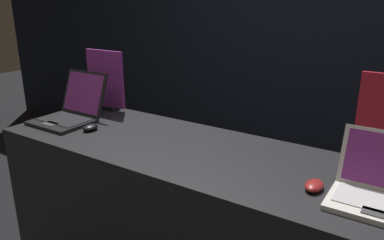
{
  "coord_description": "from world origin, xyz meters",
  "views": [
    {
      "loc": [
        0.92,
        -1.09,
        1.56
      ],
      "look_at": [
        -0.02,
        0.35,
        1.0
      ],
      "focal_mm": 35.0,
      "sensor_mm": 36.0,
      "label": 1
    }
  ],
  "objects_px": {
    "mouse_front": "(90,127)",
    "promo_stand_front": "(106,82)",
    "laptop_front": "(71,110)",
    "mouse_back": "(314,186)",
    "laptop_back": "(384,189)"
  },
  "relations": [
    {
      "from": "mouse_front",
      "to": "laptop_back",
      "type": "xyz_separation_m",
      "value": [
        1.49,
        0.03,
        0.04
      ]
    },
    {
      "from": "mouse_front",
      "to": "promo_stand_front",
      "type": "bearing_deg",
      "value": 122.71
    },
    {
      "from": "mouse_front",
      "to": "promo_stand_front",
      "type": "height_order",
      "value": "promo_stand_front"
    },
    {
      "from": "laptop_back",
      "to": "laptop_front",
      "type": "bearing_deg",
      "value": 178.93
    },
    {
      "from": "promo_stand_front",
      "to": "mouse_front",
      "type": "bearing_deg",
      "value": -57.29
    },
    {
      "from": "laptop_front",
      "to": "mouse_back",
      "type": "relative_size",
      "value": 3.5
    },
    {
      "from": "laptop_front",
      "to": "mouse_back",
      "type": "xyz_separation_m",
      "value": [
        1.49,
        -0.07,
        -0.05
      ]
    },
    {
      "from": "laptop_front",
      "to": "mouse_front",
      "type": "relative_size",
      "value": 3.89
    },
    {
      "from": "mouse_back",
      "to": "laptop_back",
      "type": "bearing_deg",
      "value": 7.97
    },
    {
      "from": "laptop_back",
      "to": "mouse_back",
      "type": "height_order",
      "value": "laptop_back"
    },
    {
      "from": "mouse_front",
      "to": "laptop_front",
      "type": "bearing_deg",
      "value": 164.94
    },
    {
      "from": "mouse_front",
      "to": "mouse_back",
      "type": "bearing_deg",
      "value": -0.11
    },
    {
      "from": "promo_stand_front",
      "to": "laptop_back",
      "type": "height_order",
      "value": "promo_stand_front"
    },
    {
      "from": "promo_stand_front",
      "to": "laptop_back",
      "type": "relative_size",
      "value": 1.12
    },
    {
      "from": "mouse_front",
      "to": "mouse_back",
      "type": "height_order",
      "value": "same"
    }
  ]
}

